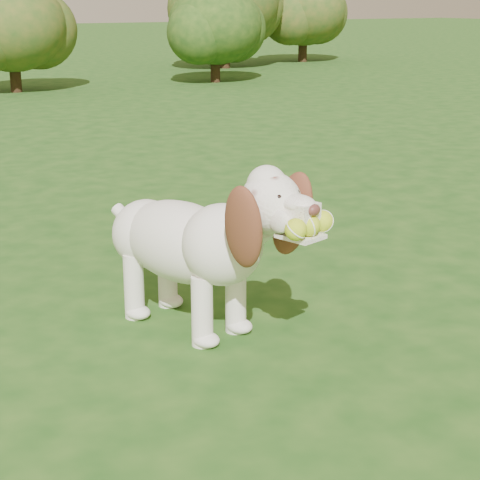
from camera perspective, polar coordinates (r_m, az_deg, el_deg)
ground at (r=3.69m, az=-11.44°, el=-4.09°), size 80.00×80.00×0.00m
dog at (r=3.15m, az=-2.99°, el=0.12°), size 0.59×1.11×0.73m
shrub_h at (r=17.49m, az=4.54°, el=16.07°), size 1.78×1.78×1.84m
shrub_f at (r=15.80m, az=-1.14°, el=16.72°), size 2.08×2.08×2.16m
shrub_d at (r=13.09m, az=-1.79°, el=15.08°), size 1.48×1.48×1.53m
shrub_c at (r=12.09m, az=-15.95°, el=14.48°), size 1.53×1.53×1.59m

